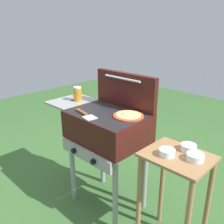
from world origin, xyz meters
TOP-DOWN VIEW (x-y plane):
  - ground_plane at (0.00, 0.00)m, footprint 8.00×8.00m
  - grill at (-0.01, -0.00)m, footprint 0.96×0.53m
  - grill_lid_open at (0.00, 0.21)m, footprint 0.63×0.08m
  - pizza_cheese at (0.18, 0.05)m, footprint 0.24×0.24m
  - sauce_jar at (-0.43, 0.04)m, footprint 0.08×0.08m
  - spatula at (-0.09, -0.17)m, footprint 0.27×0.11m
  - prep_table at (0.66, 0.00)m, footprint 0.44×0.36m
  - topping_bowl_near at (0.61, -0.05)m, footprint 0.11×0.11m
  - topping_bowl_far at (0.77, 0.02)m, footprint 0.11×0.11m
  - topping_bowl_middle at (0.68, 0.11)m, footprint 0.11×0.11m

SIDE VIEW (x-z plane):
  - ground_plane at x=0.00m, z-range 0.00..0.00m
  - prep_table at x=0.66m, z-range 0.16..0.93m
  - grill at x=-0.01m, z-range 0.31..1.21m
  - topping_bowl_far at x=0.77m, z-range 0.77..0.81m
  - topping_bowl_middle at x=0.68m, z-range 0.77..0.81m
  - topping_bowl_near at x=0.61m, z-range 0.77..0.81m
  - spatula at x=-0.09m, z-range 0.90..0.92m
  - pizza_cheese at x=0.18m, z-range 0.89..0.93m
  - sauce_jar at x=-0.43m, z-range 0.90..1.03m
  - grill_lid_open at x=0.00m, z-range 0.90..1.20m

